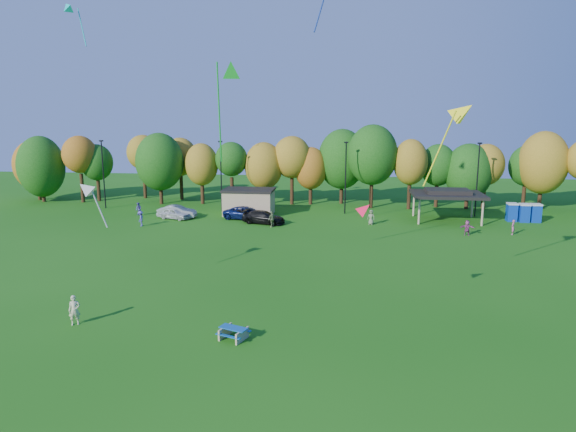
# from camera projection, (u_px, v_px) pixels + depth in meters

# --- Properties ---
(ground) EXTENTS (160.00, 160.00, 0.00)m
(ground) POSITION_uv_depth(u_px,v_px,m) (299.00, 359.00, 26.58)
(ground) COLOR #19600F
(ground) RESTS_ON ground
(tree_line) EXTENTS (93.57, 10.55, 11.15)m
(tree_line) POSITION_uv_depth(u_px,v_px,m) (324.00, 163.00, 69.86)
(tree_line) COLOR black
(tree_line) RESTS_ON ground
(lamp_posts) EXTENTS (64.50, 0.25, 9.09)m
(lamp_posts) POSITION_uv_depth(u_px,v_px,m) (346.00, 175.00, 64.34)
(lamp_posts) COLOR black
(lamp_posts) RESTS_ON ground
(utility_building) EXTENTS (6.30, 4.30, 3.25)m
(utility_building) POSITION_uv_depth(u_px,v_px,m) (249.00, 202.00, 64.41)
(utility_building) COLOR tan
(utility_building) RESTS_ON ground
(pavilion) EXTENTS (8.20, 6.20, 3.77)m
(pavilion) POSITION_uv_depth(u_px,v_px,m) (447.00, 194.00, 60.37)
(pavilion) COLOR tan
(pavilion) RESTS_ON ground
(porta_potties) EXTENTS (3.75, 1.48, 2.18)m
(porta_potties) POSITION_uv_depth(u_px,v_px,m) (524.00, 213.00, 60.16)
(porta_potties) COLOR #0C36A3
(porta_potties) RESTS_ON ground
(picnic_table) EXTENTS (1.94, 1.78, 0.69)m
(picnic_table) POSITION_uv_depth(u_px,v_px,m) (234.00, 332.00, 28.89)
(picnic_table) COLOR tan
(picnic_table) RESTS_ON ground
(kite_flyer) EXTENTS (0.79, 0.69, 1.83)m
(kite_flyer) POSITION_uv_depth(u_px,v_px,m) (74.00, 310.00, 30.76)
(kite_flyer) COLOR beige
(kite_flyer) RESTS_ON ground
(car_a) EXTENTS (4.32, 2.79, 1.37)m
(car_a) POSITION_uv_depth(u_px,v_px,m) (175.00, 213.00, 61.81)
(car_a) COLOR silver
(car_a) RESTS_ON ground
(car_b) EXTENTS (4.69, 1.75, 1.53)m
(car_b) POSITION_uv_depth(u_px,v_px,m) (177.00, 212.00, 62.44)
(car_b) COLOR #9A9A9F
(car_b) RESTS_ON ground
(car_c) EXTENTS (5.85, 3.67, 1.51)m
(car_c) POSITION_uv_depth(u_px,v_px,m) (246.00, 213.00, 61.61)
(car_c) COLOR navy
(car_c) RESTS_ON ground
(car_d) EXTENTS (5.42, 3.25, 1.47)m
(car_d) POSITION_uv_depth(u_px,v_px,m) (263.00, 217.00, 59.24)
(car_d) COLOR black
(car_d) RESTS_ON ground
(far_person_0) EXTENTS (0.79, 1.20, 1.74)m
(far_person_0) POSITION_uv_depth(u_px,v_px,m) (141.00, 219.00, 57.87)
(far_person_0) COLOR #5A51B2
(far_person_0) RESTS_ON ground
(far_person_1) EXTENTS (0.53, 0.66, 1.59)m
(far_person_1) POSITION_uv_depth(u_px,v_px,m) (513.00, 227.00, 53.79)
(far_person_1) COLOR #C05A8A
(far_person_1) RESTS_ON ground
(far_person_2) EXTENTS (0.98, 0.89, 1.63)m
(far_person_2) POSITION_uv_depth(u_px,v_px,m) (139.00, 209.00, 63.90)
(far_person_2) COLOR #4D4496
(far_person_2) RESTS_ON ground
(far_person_3) EXTENTS (0.97, 0.80, 1.71)m
(far_person_3) POSITION_uv_depth(u_px,v_px,m) (371.00, 217.00, 58.66)
(far_person_3) COLOR #707E56
(far_person_3) RESTS_ON ground
(far_person_4) EXTENTS (1.54, 0.65, 1.61)m
(far_person_4) POSITION_uv_depth(u_px,v_px,m) (467.00, 228.00, 53.48)
(far_person_4) COLOR #A04280
(far_person_4) RESTS_ON ground
(far_person_5) EXTENTS (0.99, 1.12, 1.81)m
(far_person_5) POSITION_uv_depth(u_px,v_px,m) (272.00, 219.00, 57.36)
(far_person_5) COLOR #728652
(far_person_5) RESTS_ON ground
(kite_0) EXTENTS (2.43, 2.18, 4.44)m
(kite_0) POSITION_uv_depth(u_px,v_px,m) (68.00, 7.00, 50.17)
(kite_0) COLOR #0CC2BE
(kite_3) EXTENTS (1.74, 4.35, 7.40)m
(kite_3) POSITION_uv_depth(u_px,v_px,m) (231.00, 70.00, 35.91)
(kite_3) COLOR green
(kite_8) EXTENTS (3.43, 2.04, 5.59)m
(kite_8) POSITION_uv_depth(u_px,v_px,m) (463.00, 113.00, 31.54)
(kite_8) COLOR #FFF31A
(kite_10) EXTENTS (1.14, 0.88, 1.07)m
(kite_10) POSITION_uv_depth(u_px,v_px,m) (365.00, 209.00, 28.12)
(kite_10) COLOR #F90D38
(kite_11) EXTENTS (2.20, 1.12, 3.52)m
(kite_11) POSITION_uv_depth(u_px,v_px,m) (86.00, 189.00, 35.77)
(kite_11) COLOR #B4B4B4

